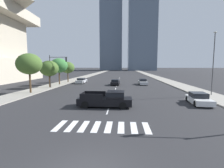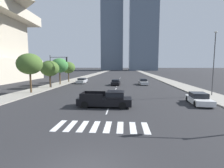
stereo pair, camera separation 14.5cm
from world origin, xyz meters
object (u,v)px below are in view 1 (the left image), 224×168
(pickup_truck, at_px, (108,99))
(street_tree_third, at_px, (59,66))
(sedan_white_3, at_px, (199,99))
(sedan_silver_1, at_px, (143,82))
(street_tree_nearest, at_px, (29,64))
(street_tree_fourth, at_px, (68,68))
(sedan_silver_2, at_px, (81,81))
(sedan_black_0, at_px, (115,83))
(traffic_signal_far, at_px, (56,66))
(street_tree_second, at_px, (49,69))
(street_lamp_east, at_px, (213,59))

(pickup_truck, relative_size, street_tree_third, 0.97)
(sedan_white_3, height_order, street_tree_third, street_tree_third)
(sedan_silver_1, height_order, street_tree_nearest, street_tree_nearest)
(sedan_silver_1, height_order, street_tree_fourth, street_tree_fourth)
(street_tree_fourth, bearing_deg, sedan_silver_2, -24.05)
(sedan_black_0, bearing_deg, sedan_silver_1, -74.37)
(sedan_silver_1, xyz_separation_m, sedan_white_3, (4.12, -19.62, -0.01))
(sedan_black_0, relative_size, traffic_signal_far, 0.69)
(pickup_truck, height_order, sedan_silver_2, pickup_truck)
(sedan_black_0, height_order, sedan_silver_2, sedan_silver_2)
(pickup_truck, xyz_separation_m, street_tree_nearest, (-12.99, 7.61, 3.84))
(sedan_black_0, distance_m, street_tree_nearest, 18.36)
(pickup_truck, bearing_deg, street_tree_third, 125.05)
(pickup_truck, relative_size, traffic_signal_far, 0.91)
(sedan_silver_1, distance_m, sedan_white_3, 20.04)
(street_tree_nearest, height_order, street_tree_fourth, street_tree_nearest)
(sedan_silver_1, relative_size, street_tree_nearest, 0.78)
(sedan_black_0, bearing_deg, street_tree_nearest, 136.73)
(sedan_silver_2, relative_size, sedan_white_3, 1.08)
(sedan_silver_1, bearing_deg, sedan_white_3, 11.11)
(pickup_truck, xyz_separation_m, sedan_white_3, (10.31, 2.00, -0.22))
(sedan_black_0, bearing_deg, pickup_truck, -177.09)
(sedan_silver_1, bearing_deg, traffic_signal_far, -67.27)
(street_tree_nearest, bearing_deg, street_tree_third, 90.00)
(pickup_truck, distance_m, traffic_signal_far, 18.37)
(traffic_signal_far, bearing_deg, sedan_silver_2, 75.65)
(sedan_white_3, xyz_separation_m, street_tree_second, (-23.30, 12.46, 3.26))
(sedan_black_0, xyz_separation_m, sedan_white_3, (10.49, -18.12, 0.02))
(street_tree_second, relative_size, street_tree_fourth, 0.99)
(sedan_silver_1, bearing_deg, pickup_truck, -16.74)
(sedan_white_3, bearing_deg, street_tree_second, -113.79)
(pickup_truck, xyz_separation_m, traffic_signal_far, (-11.36, 13.99, 3.57))
(sedan_black_0, height_order, sedan_white_3, sedan_white_3)
(sedan_silver_1, height_order, sedan_white_3, sedan_silver_1)
(sedan_black_0, xyz_separation_m, sedan_silver_2, (-8.73, 3.43, 0.04))
(sedan_silver_2, bearing_deg, street_lamp_east, -123.77)
(sedan_silver_1, bearing_deg, street_lamp_east, 29.37)
(sedan_white_3, distance_m, traffic_signal_far, 25.06)
(sedan_black_0, bearing_deg, street_tree_third, 95.17)
(sedan_black_0, height_order, street_lamp_east, street_lamp_east)
(pickup_truck, distance_m, sedan_black_0, 20.12)
(street_tree_fourth, bearing_deg, street_tree_third, -90.00)
(traffic_signal_far, bearing_deg, street_tree_second, 164.01)
(street_tree_nearest, xyz_separation_m, street_tree_second, (0.00, 6.85, -0.80))
(sedan_white_3, height_order, traffic_signal_far, traffic_signal_far)
(sedan_white_3, xyz_separation_m, street_tree_fourth, (-23.30, 23.37, 3.34))
(sedan_silver_1, relative_size, street_tree_second, 0.91)
(sedan_black_0, relative_size, street_tree_third, 0.73)
(sedan_black_0, distance_m, street_tree_fourth, 14.24)
(sedan_silver_1, distance_m, street_tree_fourth, 19.83)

